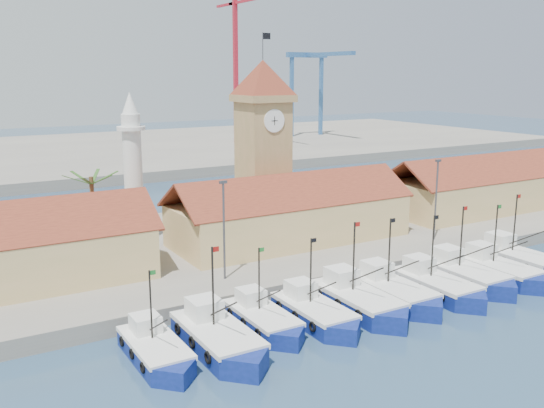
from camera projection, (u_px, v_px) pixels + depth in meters
ground at (416, 312)px, 51.08m from camera, size 400.00×400.00×0.00m
quay at (272, 238)px, 71.12m from camera, size 140.00×32.00×1.50m
terminal at (88, 153)px, 143.49m from camera, size 240.00×80.00×2.00m
boat_0 at (157, 352)px, 42.24m from camera, size 3.29×9.01×6.82m
boat_1 at (220, 340)px, 43.79m from camera, size 3.89×10.66×8.07m
boat_2 at (264, 321)px, 47.48m from camera, size 3.31×9.07×6.86m
boat_3 at (316, 314)px, 48.69m from camera, size 3.52×9.63×7.29m
boat_4 at (360, 303)px, 50.94m from camera, size 3.89×10.65×8.05m
boat_5 at (395, 294)px, 53.09m from camera, size 3.78×10.35×7.83m
boat_6 at (438, 287)px, 54.71m from camera, size 3.72×10.19×7.71m
boat_7 at (467, 277)px, 57.44m from camera, size 3.82×10.46×7.91m
boat_8 at (500, 272)px, 58.95m from camera, size 3.73×10.21×7.72m
boat_9 at (520, 261)px, 62.37m from camera, size 3.88×10.64×8.05m
hall_center at (290, 218)px, 67.07m from camera, size 27.04×10.13×7.61m
hall_right at (488, 190)px, 82.92m from camera, size 31.20×10.13×7.61m
clock_tower at (263, 141)px, 70.41m from camera, size 5.80×5.80×22.70m
minaret at (133, 168)px, 65.15m from camera, size 3.00×3.00×16.30m
palm_tree at (93, 208)px, 61.73m from camera, size 5.60×5.03×8.39m
lamp_posts at (337, 210)px, 60.05m from camera, size 80.70×0.25×9.03m
crane_red_right at (238, 48)px, 150.94m from camera, size 1.00×34.41×42.58m
gantry at (314, 71)px, 167.32m from camera, size 13.00×22.00×23.20m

